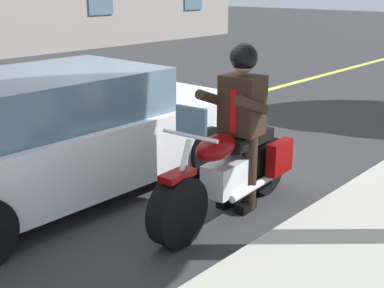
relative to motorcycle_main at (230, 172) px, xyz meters
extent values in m
plane|color=#333335|center=(-0.13, -1.30, -0.45)|extent=(80.00, 80.00, 0.00)
cube|color=#E5DB4C|center=(-0.13, -3.30, -0.45)|extent=(60.00, 0.16, 0.01)
cylinder|color=black|center=(0.84, 0.07, -0.12)|extent=(0.67, 0.25, 0.66)
cylinder|color=black|center=(-0.70, -0.06, -0.12)|extent=(0.67, 0.25, 0.66)
cube|color=silver|center=(0.05, 0.00, -0.03)|extent=(0.58, 0.32, 0.32)
ellipsoid|color=#720505|center=(0.25, 0.02, 0.33)|extent=(0.58, 0.32, 0.24)
cube|color=black|center=(-0.30, -0.03, 0.29)|extent=(0.72, 0.34, 0.12)
cube|color=#720505|center=(-0.67, 0.16, 0.03)|extent=(0.41, 0.15, 0.36)
cube|color=#720505|center=(-0.63, -0.27, 0.03)|extent=(0.41, 0.15, 0.36)
cylinder|color=silver|center=(0.82, 0.06, 0.15)|extent=(0.35, 0.08, 0.76)
cylinder|color=silver|center=(0.66, 0.05, 0.55)|extent=(0.08, 0.60, 0.04)
cube|color=#720505|center=(0.84, 0.07, 0.23)|extent=(0.37, 0.19, 0.06)
cylinder|color=silver|center=(-0.27, 0.14, -0.19)|extent=(0.90, 0.15, 0.08)
cube|color=slate|center=(0.64, 0.05, 0.67)|extent=(0.07, 0.32, 0.28)
cylinder|color=black|center=(-0.21, 0.10, -0.03)|extent=(0.14, 0.14, 0.84)
cube|color=black|center=(-0.15, 0.11, -0.40)|extent=(0.27, 0.13, 0.10)
cylinder|color=black|center=(-0.19, -0.14, -0.03)|extent=(0.14, 0.14, 0.84)
cube|color=black|center=(-0.13, -0.13, -0.40)|extent=(0.27, 0.13, 0.10)
cube|color=black|center=(-0.20, -0.02, 0.67)|extent=(0.35, 0.42, 0.60)
cube|color=red|center=(-0.04, -0.01, 0.63)|extent=(0.03, 0.07, 0.44)
cylinder|color=black|center=(-0.04, 0.21, 0.73)|extent=(0.56, 0.14, 0.28)
cylinder|color=black|center=(-0.01, -0.22, 0.73)|extent=(0.56, 0.14, 0.28)
sphere|color=tan|center=(-0.20, -0.02, 1.10)|extent=(0.22, 0.22, 0.22)
sphere|color=black|center=(-0.20, -0.02, 1.15)|extent=(0.28, 0.28, 0.28)
cube|color=white|center=(0.79, -1.74, 0.10)|extent=(4.60, 1.80, 0.70)
cube|color=slate|center=(0.99, -1.74, 0.65)|extent=(2.40, 1.60, 0.60)
cylinder|color=black|center=(-0.66, -2.59, -0.13)|extent=(0.64, 0.22, 0.64)
cylinder|color=black|center=(-0.66, -0.89, -0.13)|extent=(0.64, 0.22, 0.64)
camera|label=1|loc=(3.87, 2.95, 1.84)|focal=47.52mm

